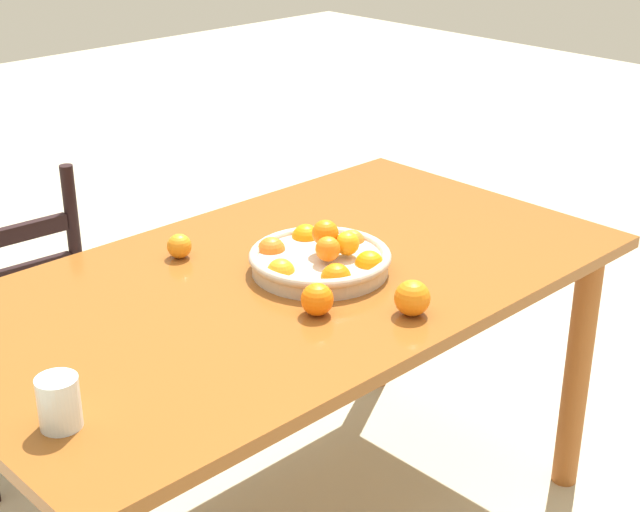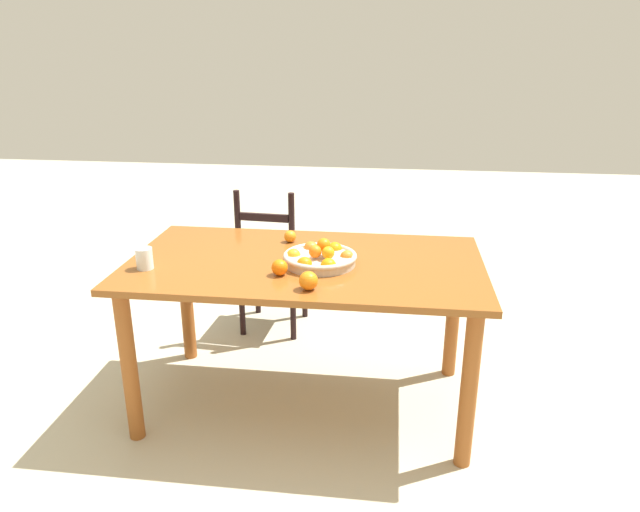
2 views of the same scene
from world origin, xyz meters
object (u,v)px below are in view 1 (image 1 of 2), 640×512
object	(u,v)px
dining_table	(286,317)
orange_loose_0	(412,298)
chair_near_window	(11,329)
orange_loose_1	(317,299)
drinking_glass	(59,402)
orange_loose_2	(179,246)
fruit_bowl	(321,259)

from	to	relation	value
dining_table	orange_loose_0	xyz separation A→B (m)	(0.06, -0.33, 0.15)
chair_near_window	orange_loose_1	distance (m)	1.08
chair_near_window	drinking_glass	bearing A→B (deg)	73.79
chair_near_window	orange_loose_2	bearing A→B (deg)	115.85
fruit_bowl	orange_loose_2	distance (m)	0.35
drinking_glass	orange_loose_1	bearing A→B (deg)	-0.20
chair_near_window	drinking_glass	size ratio (longest dim) A/B	9.60
dining_table	drinking_glass	world-z (taller)	drinking_glass
dining_table	chair_near_window	distance (m)	0.89
chair_near_window	dining_table	bearing A→B (deg)	116.64
dining_table	drinking_glass	bearing A→B (deg)	-164.59
fruit_bowl	orange_loose_0	xyz separation A→B (m)	(-0.01, -0.29, 0.01)
fruit_bowl	orange_loose_2	xyz separation A→B (m)	(-0.19, 0.30, -0.00)
orange_loose_1	orange_loose_0	bearing A→B (deg)	-43.85
orange_loose_1	fruit_bowl	bearing A→B (deg)	44.26
orange_loose_0	drinking_glass	distance (m)	0.77
drinking_glass	fruit_bowl	bearing A→B (deg)	11.09
chair_near_window	orange_loose_1	world-z (taller)	chair_near_window
dining_table	fruit_bowl	bearing A→B (deg)	-28.73
orange_loose_2	dining_table	bearing A→B (deg)	-65.67
dining_table	orange_loose_1	xyz separation A→B (m)	(-0.08, -0.19, 0.15)
fruit_bowl	orange_loose_2	bearing A→B (deg)	122.62
orange_loose_0	orange_loose_1	xyz separation A→B (m)	(-0.15, 0.14, -0.00)
chair_near_window	orange_loose_1	xyz separation A→B (m)	(0.25, -0.99, 0.36)
orange_loose_2	drinking_glass	xyz separation A→B (m)	(-0.58, -0.45, 0.02)
fruit_bowl	orange_loose_2	size ratio (longest dim) A/B	5.58
dining_table	orange_loose_2	world-z (taller)	orange_loose_2
fruit_bowl	chair_near_window	bearing A→B (deg)	115.96
chair_near_window	drinking_glass	distance (m)	1.12
dining_table	chair_near_window	bearing A→B (deg)	112.70
orange_loose_0	orange_loose_2	size ratio (longest dim) A/B	1.30
chair_near_window	orange_loose_1	bearing A→B (deg)	108.14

